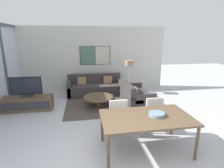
{
  "coord_description": "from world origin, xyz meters",
  "views": [
    {
      "loc": [
        -0.32,
        -2.27,
        2.33
      ],
      "look_at": [
        0.56,
        2.81,
        0.95
      ],
      "focal_mm": 28.0,
      "sensor_mm": 36.0,
      "label": 1
    }
  ],
  "objects_px": {
    "floor_lamp": "(129,65)",
    "dining_table": "(146,119)",
    "fruit_bowl": "(157,114)",
    "dining_chair_left": "(117,114)",
    "coffee_table": "(98,99)",
    "tv_console": "(28,103)",
    "sofa_main": "(95,87)",
    "dining_chair_centre": "(152,111)",
    "television": "(26,87)",
    "sofa_side": "(134,97)"
  },
  "relations": [
    {
      "from": "sofa_side",
      "to": "dining_chair_left",
      "type": "xyz_separation_m",
      "value": [
        -1.0,
        -1.84,
        0.25
      ]
    },
    {
      "from": "sofa_main",
      "to": "dining_chair_left",
      "type": "bearing_deg",
      "value": -85.02
    },
    {
      "from": "coffee_table",
      "to": "floor_lamp",
      "type": "distance_m",
      "value": 2.18
    },
    {
      "from": "sofa_main",
      "to": "dining_chair_left",
      "type": "relative_size",
      "value": 2.46
    },
    {
      "from": "dining_chair_centre",
      "to": "sofa_side",
      "type": "bearing_deg",
      "value": 87.07
    },
    {
      "from": "floor_lamp",
      "to": "dining_table",
      "type": "bearing_deg",
      "value": -100.11
    },
    {
      "from": "sofa_side",
      "to": "dining_chair_centre",
      "type": "relative_size",
      "value": 1.69
    },
    {
      "from": "dining_chair_left",
      "to": "dining_chair_centre",
      "type": "xyz_separation_m",
      "value": [
        0.9,
        -0.01,
        0.0
      ]
    },
    {
      "from": "tv_console",
      "to": "coffee_table",
      "type": "distance_m",
      "value": 2.31
    },
    {
      "from": "dining_chair_left",
      "to": "dining_table",
      "type": "bearing_deg",
      "value": -59.41
    },
    {
      "from": "tv_console",
      "to": "sofa_side",
      "type": "height_order",
      "value": "sofa_side"
    },
    {
      "from": "sofa_main",
      "to": "sofa_side",
      "type": "height_order",
      "value": "same"
    },
    {
      "from": "coffee_table",
      "to": "dining_chair_centre",
      "type": "bearing_deg",
      "value": -57.56
    },
    {
      "from": "television",
      "to": "floor_lamp",
      "type": "xyz_separation_m",
      "value": [
        3.75,
        1.3,
        0.4
      ]
    },
    {
      "from": "dining_chair_centre",
      "to": "floor_lamp",
      "type": "relative_size",
      "value": 0.66
    },
    {
      "from": "tv_console",
      "to": "floor_lamp",
      "type": "height_order",
      "value": "floor_lamp"
    },
    {
      "from": "tv_console",
      "to": "dining_chair_centre",
      "type": "height_order",
      "value": "dining_chair_centre"
    },
    {
      "from": "coffee_table",
      "to": "dining_table",
      "type": "bearing_deg",
      "value": -74.3
    },
    {
      "from": "television",
      "to": "sofa_side",
      "type": "distance_m",
      "value": 3.63
    },
    {
      "from": "tv_console",
      "to": "fruit_bowl",
      "type": "xyz_separation_m",
      "value": [
        3.27,
        -2.66,
        0.57
      ]
    },
    {
      "from": "dining_chair_centre",
      "to": "sofa_main",
      "type": "bearing_deg",
      "value": 109.78
    },
    {
      "from": "tv_console",
      "to": "dining_chair_left",
      "type": "distance_m",
      "value": 3.23
    },
    {
      "from": "television",
      "to": "dining_chair_centre",
      "type": "xyz_separation_m",
      "value": [
        3.49,
        -1.91,
        -0.27
      ]
    },
    {
      "from": "tv_console",
      "to": "sofa_main",
      "type": "relative_size",
      "value": 0.68
    },
    {
      "from": "dining_chair_centre",
      "to": "floor_lamp",
      "type": "xyz_separation_m",
      "value": [
        0.26,
        3.21,
        0.68
      ]
    },
    {
      "from": "coffee_table",
      "to": "fruit_bowl",
      "type": "relative_size",
      "value": 3.16
    },
    {
      "from": "television",
      "to": "dining_chair_centre",
      "type": "bearing_deg",
      "value": -28.69
    },
    {
      "from": "sofa_main",
      "to": "dining_chair_centre",
      "type": "bearing_deg",
      "value": -70.22
    },
    {
      "from": "sofa_side",
      "to": "dining_chair_centre",
      "type": "height_order",
      "value": "dining_chair_centre"
    },
    {
      "from": "sofa_main",
      "to": "sofa_side",
      "type": "xyz_separation_m",
      "value": [
        1.28,
        -1.46,
        -0.0
      ]
    },
    {
      "from": "television",
      "to": "coffee_table",
      "type": "bearing_deg",
      "value": -1.09
    },
    {
      "from": "dining_chair_left",
      "to": "fruit_bowl",
      "type": "xyz_separation_m",
      "value": [
        0.67,
        -0.75,
        0.29
      ]
    },
    {
      "from": "sofa_side",
      "to": "dining_table",
      "type": "bearing_deg",
      "value": 168.18
    },
    {
      "from": "tv_console",
      "to": "dining_chair_centre",
      "type": "xyz_separation_m",
      "value": [
        3.49,
        -1.91,
        0.28
      ]
    },
    {
      "from": "tv_console",
      "to": "dining_table",
      "type": "distance_m",
      "value": 4.07
    },
    {
      "from": "fruit_bowl",
      "to": "dining_chair_left",
      "type": "bearing_deg",
      "value": 131.88
    },
    {
      "from": "television",
      "to": "dining_chair_left",
      "type": "xyz_separation_m",
      "value": [
        2.59,
        -1.91,
        -0.27
      ]
    },
    {
      "from": "tv_console",
      "to": "sofa_main",
      "type": "xyz_separation_m",
      "value": [
        2.31,
        1.39,
        0.04
      ]
    },
    {
      "from": "coffee_table",
      "to": "sofa_main",
      "type": "bearing_deg",
      "value": 90.0
    },
    {
      "from": "tv_console",
      "to": "television",
      "type": "relative_size",
      "value": 1.61
    },
    {
      "from": "dining_chair_left",
      "to": "floor_lamp",
      "type": "height_order",
      "value": "floor_lamp"
    },
    {
      "from": "dining_chair_left",
      "to": "floor_lamp",
      "type": "distance_m",
      "value": 3.48
    },
    {
      "from": "sofa_main",
      "to": "television",
      "type": "bearing_deg",
      "value": -148.91
    },
    {
      "from": "dining_table",
      "to": "fruit_bowl",
      "type": "height_order",
      "value": "fruit_bowl"
    },
    {
      "from": "tv_console",
      "to": "fruit_bowl",
      "type": "relative_size",
      "value": 4.77
    },
    {
      "from": "dining_chair_centre",
      "to": "dining_table",
      "type": "bearing_deg",
      "value": -120.78
    },
    {
      "from": "sofa_main",
      "to": "coffee_table",
      "type": "bearing_deg",
      "value": -90.0
    },
    {
      "from": "tv_console",
      "to": "dining_chair_left",
      "type": "height_order",
      "value": "dining_chair_left"
    },
    {
      "from": "dining_chair_centre",
      "to": "fruit_bowl",
      "type": "distance_m",
      "value": 0.83
    },
    {
      "from": "television",
      "to": "coffee_table",
      "type": "height_order",
      "value": "television"
    }
  ]
}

